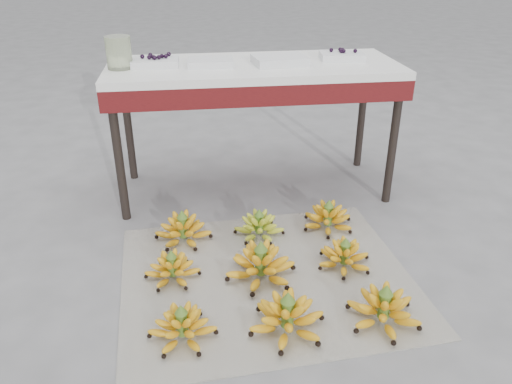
{
  "coord_description": "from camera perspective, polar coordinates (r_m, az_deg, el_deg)",
  "views": [
    {
      "loc": [
        -0.34,
        -1.79,
        1.33
      ],
      "look_at": [
        -0.06,
        0.25,
        0.29
      ],
      "focal_mm": 35.0,
      "sensor_mm": 36.0,
      "label": 1
    }
  ],
  "objects": [
    {
      "name": "bunch_mid_left",
      "position": [
        2.22,
        -9.54,
        -8.64
      ],
      "size": [
        0.29,
        0.29,
        0.14
      ],
      "rotation": [
        0.0,
        0.0,
        -0.25
      ],
      "color": "#E2A50D",
      "rests_on": "newspaper_mat"
    },
    {
      "name": "tray_far_right",
      "position": [
        2.87,
        9.79,
        15.1
      ],
      "size": [
        0.25,
        0.19,
        0.06
      ],
      "color": "silver",
      "rests_on": "vendor_table"
    },
    {
      "name": "bunch_back_center",
      "position": [
        2.49,
        0.36,
        -3.95
      ],
      "size": [
        0.32,
        0.32,
        0.15
      ],
      "rotation": [
        0.0,
        0.0,
        0.43
      ],
      "color": "#85A431",
      "rests_on": "newspaper_mat"
    },
    {
      "name": "bunch_front_center",
      "position": [
        1.93,
        3.6,
        -14.1
      ],
      "size": [
        0.33,
        0.33,
        0.18
      ],
      "rotation": [
        0.0,
        0.0,
        0.14
      ],
      "color": "#E2A50D",
      "rests_on": "newspaper_mat"
    },
    {
      "name": "tray_left",
      "position": [
        2.69,
        -5.22,
        14.55
      ],
      "size": [
        0.24,
        0.18,
        0.04
      ],
      "color": "silver",
      "rests_on": "vendor_table"
    },
    {
      "name": "glass_jar",
      "position": [
        2.7,
        -15.41,
        15.11
      ],
      "size": [
        0.17,
        0.17,
        0.16
      ],
      "primitive_type": "cylinder",
      "rotation": [
        0.0,
        0.0,
        -0.43
      ],
      "color": "beige",
      "rests_on": "vendor_table"
    },
    {
      "name": "tray_right",
      "position": [
        2.72,
        2.72,
        14.82
      ],
      "size": [
        0.29,
        0.23,
        0.04
      ],
      "color": "silver",
      "rests_on": "vendor_table"
    },
    {
      "name": "bunch_back_left",
      "position": [
        2.47,
        -8.33,
        -4.31
      ],
      "size": [
        0.31,
        0.31,
        0.17
      ],
      "rotation": [
        0.0,
        0.0,
        -0.14
      ],
      "color": "#E2A50D",
      "rests_on": "newspaper_mat"
    },
    {
      "name": "bunch_back_right",
      "position": [
        2.58,
        8.23,
        -2.97
      ],
      "size": [
        0.31,
        0.31,
        0.16
      ],
      "rotation": [
        0.0,
        0.0,
        -0.21
      ],
      "color": "#E2A50D",
      "rests_on": "newspaper_mat"
    },
    {
      "name": "bunch_mid_center",
      "position": [
        2.19,
        0.55,
        -8.36
      ],
      "size": [
        0.4,
        0.4,
        0.19
      ],
      "rotation": [
        0.0,
        0.0,
        -0.37
      ],
      "color": "#E2A50D",
      "rests_on": "newspaper_mat"
    },
    {
      "name": "tray_far_left",
      "position": [
        2.73,
        -11.42,
        14.37
      ],
      "size": [
        0.24,
        0.18,
        0.06
      ],
      "color": "silver",
      "rests_on": "vendor_table"
    },
    {
      "name": "newspaper_mat",
      "position": [
        2.23,
        1.21,
        -9.72
      ],
      "size": [
        1.32,
        1.13,
        0.01
      ],
      "primitive_type": "cube",
      "rotation": [
        0.0,
        0.0,
        0.07
      ],
      "color": "white",
      "rests_on": "ground"
    },
    {
      "name": "bunch_mid_right",
      "position": [
        2.3,
        10.07,
        -7.26
      ],
      "size": [
        0.29,
        0.29,
        0.15
      ],
      "rotation": [
        0.0,
        0.0,
        0.2
      ],
      "color": "#E2A50D",
      "rests_on": "newspaper_mat"
    },
    {
      "name": "ground",
      "position": [
        2.26,
        2.33,
        -9.28
      ],
      "size": [
        60.0,
        60.0,
        0.0
      ],
      "primitive_type": "plane",
      "color": "slate",
      "rests_on": "ground"
    },
    {
      "name": "bunch_front_right",
      "position": [
        2.03,
        14.4,
        -12.83
      ],
      "size": [
        0.3,
        0.3,
        0.17
      ],
      "rotation": [
        0.0,
        0.0,
        0.06
      ],
      "color": "#E2A50D",
      "rests_on": "newspaper_mat"
    },
    {
      "name": "bunch_front_left",
      "position": [
        1.92,
        -8.42,
        -14.99
      ],
      "size": [
        0.31,
        0.31,
        0.15
      ],
      "rotation": [
        0.0,
        0.0,
        -0.27
      ],
      "color": "#E2A50D",
      "rests_on": "newspaper_mat"
    },
    {
      "name": "vendor_table",
      "position": [
        2.76,
        -0.25,
        12.75
      ],
      "size": [
        1.55,
        0.62,
        0.74
      ],
      "color": "black",
      "rests_on": "ground"
    }
  ]
}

